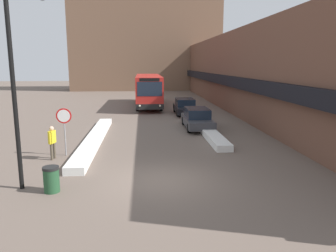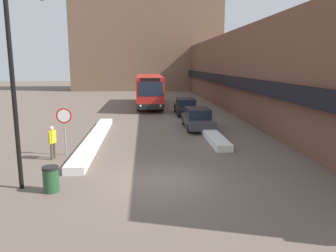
# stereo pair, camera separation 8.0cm
# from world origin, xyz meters

# --- Properties ---
(ground_plane) EXTENTS (160.00, 160.00, 0.00)m
(ground_plane) POSITION_xyz_m (0.00, 0.00, 0.00)
(ground_plane) COLOR #66564C
(building_row_right) EXTENTS (5.50, 60.00, 7.62)m
(building_row_right) POSITION_xyz_m (9.97, 24.00, 3.80)
(building_row_right) COLOR brown
(building_row_right) RESTS_ON ground_plane
(building_backdrop_far) EXTENTS (26.00, 8.00, 17.64)m
(building_backdrop_far) POSITION_xyz_m (0.00, 48.01, 8.82)
(building_backdrop_far) COLOR brown
(building_backdrop_far) RESTS_ON ground_plane
(snow_bank_left) EXTENTS (0.90, 12.40, 0.36)m
(snow_bank_left) POSITION_xyz_m (-3.60, 6.99, 0.18)
(snow_bank_left) COLOR silver
(snow_bank_left) RESTS_ON ground_plane
(snow_bank_right) EXTENTS (0.90, 7.55, 0.38)m
(snow_bank_right) POSITION_xyz_m (3.60, 7.70, 0.19)
(snow_bank_right) COLOR silver
(snow_bank_right) RESTS_ON ground_plane
(city_bus) EXTENTS (2.63, 12.23, 3.36)m
(city_bus) POSITION_xyz_m (-0.06, 23.55, 1.82)
(city_bus) COLOR red
(city_bus) RESTS_ON ground_plane
(parked_car_front) EXTENTS (1.84, 4.69, 1.46)m
(parked_car_front) POSITION_xyz_m (3.20, 10.59, 0.73)
(parked_car_front) COLOR #38383D
(parked_car_front) RESTS_ON ground_plane
(parked_car_middle) EXTENTS (1.85, 4.64, 1.44)m
(parked_car_middle) POSITION_xyz_m (3.20, 17.44, 0.73)
(parked_car_middle) COLOR black
(parked_car_middle) RESTS_ON ground_plane
(stop_sign) EXTENTS (0.76, 0.08, 2.42)m
(stop_sign) POSITION_xyz_m (-4.63, 4.04, 1.76)
(stop_sign) COLOR gray
(stop_sign) RESTS_ON ground_plane
(street_lamp) EXTENTS (1.46, 0.36, 7.18)m
(street_lamp) POSITION_xyz_m (-4.98, -0.44, 4.38)
(street_lamp) COLOR black
(street_lamp) RESTS_ON ground_plane
(pedestrian) EXTENTS (0.29, 0.52, 1.64)m
(pedestrian) POSITION_xyz_m (-5.09, 3.39, 0.99)
(pedestrian) COLOR brown
(pedestrian) RESTS_ON ground_plane
(trash_bin) EXTENTS (0.59, 0.59, 0.95)m
(trash_bin) POSITION_xyz_m (-4.03, -0.86, 0.48)
(trash_bin) COLOR #234C2D
(trash_bin) RESTS_ON ground_plane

